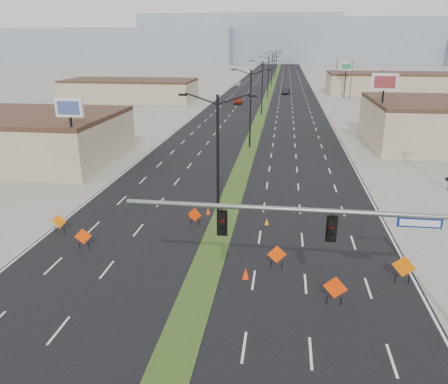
# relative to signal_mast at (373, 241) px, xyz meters

# --- Properties ---
(ground) EXTENTS (600.00, 600.00, 0.00)m
(ground) POSITION_rel_signal_mast_xyz_m (-8.56, -2.00, -4.79)
(ground) COLOR gray
(ground) RESTS_ON ground
(road_surface) EXTENTS (25.00, 400.00, 0.02)m
(road_surface) POSITION_rel_signal_mast_xyz_m (-8.56, 98.00, -4.79)
(road_surface) COLOR black
(road_surface) RESTS_ON ground
(median_strip) EXTENTS (2.00, 400.00, 0.04)m
(median_strip) POSITION_rel_signal_mast_xyz_m (-8.56, 98.00, -4.79)
(median_strip) COLOR #374A1A
(median_strip) RESTS_ON ground
(building_sw_far) EXTENTS (30.00, 14.00, 4.50)m
(building_sw_far) POSITION_rel_signal_mast_xyz_m (-40.56, 83.00, -2.54)
(building_sw_far) COLOR tan
(building_sw_far) RESTS_ON ground
(building_se_far) EXTENTS (44.00, 16.00, 5.00)m
(building_se_far) POSITION_rel_signal_mast_xyz_m (29.44, 108.00, -2.29)
(building_se_far) COLOR tan
(building_se_far) RESTS_ON ground
(mesa_west) EXTENTS (180.00, 50.00, 22.00)m
(mesa_west) POSITION_rel_signal_mast_xyz_m (-128.56, 278.00, 6.21)
(mesa_west) COLOR #8A98AC
(mesa_west) RESTS_ON ground
(mesa_center) EXTENTS (220.00, 50.00, 28.00)m
(mesa_center) POSITION_rel_signal_mast_xyz_m (31.44, 298.00, 9.21)
(mesa_center) COLOR #8A98AC
(mesa_center) RESTS_ON ground
(mesa_backdrop) EXTENTS (140.00, 50.00, 32.00)m
(mesa_backdrop) POSITION_rel_signal_mast_xyz_m (-38.56, 318.00, 11.21)
(mesa_backdrop) COLOR #8A98AC
(mesa_backdrop) RESTS_ON ground
(signal_mast) EXTENTS (16.30, 0.60, 8.00)m
(signal_mast) POSITION_rel_signal_mast_xyz_m (0.00, 0.00, 0.00)
(signal_mast) COLOR slate
(signal_mast) RESTS_ON ground
(streetlight_0) EXTENTS (5.15, 0.24, 10.02)m
(streetlight_0) POSITION_rel_signal_mast_xyz_m (-8.56, 10.00, 0.63)
(streetlight_0) COLOR black
(streetlight_0) RESTS_ON ground
(streetlight_1) EXTENTS (5.15, 0.24, 10.02)m
(streetlight_1) POSITION_rel_signal_mast_xyz_m (-8.56, 38.00, 0.63)
(streetlight_1) COLOR black
(streetlight_1) RESTS_ON ground
(streetlight_2) EXTENTS (5.15, 0.24, 10.02)m
(streetlight_2) POSITION_rel_signal_mast_xyz_m (-8.56, 66.00, 0.63)
(streetlight_2) COLOR black
(streetlight_2) RESTS_ON ground
(streetlight_3) EXTENTS (5.15, 0.24, 10.02)m
(streetlight_3) POSITION_rel_signal_mast_xyz_m (-8.56, 94.00, 0.63)
(streetlight_3) COLOR black
(streetlight_3) RESTS_ON ground
(streetlight_4) EXTENTS (5.15, 0.24, 10.02)m
(streetlight_4) POSITION_rel_signal_mast_xyz_m (-8.56, 122.00, 0.63)
(streetlight_4) COLOR black
(streetlight_4) RESTS_ON ground
(streetlight_5) EXTENTS (5.15, 0.24, 10.02)m
(streetlight_5) POSITION_rel_signal_mast_xyz_m (-8.56, 150.00, 0.63)
(streetlight_5) COLOR black
(streetlight_5) RESTS_ON ground
(streetlight_6) EXTENTS (5.15, 0.24, 10.02)m
(streetlight_6) POSITION_rel_signal_mast_xyz_m (-8.56, 178.00, 0.63)
(streetlight_6) COLOR black
(streetlight_6) RESTS_ON ground
(utility_pole_1) EXTENTS (1.60, 0.20, 9.00)m
(utility_pole_1) POSITION_rel_signal_mast_xyz_m (11.44, 58.00, -0.12)
(utility_pole_1) COLOR #4C3823
(utility_pole_1) RESTS_ON ground
(utility_pole_2) EXTENTS (1.60, 0.20, 9.00)m
(utility_pole_2) POSITION_rel_signal_mast_xyz_m (11.44, 93.00, -0.12)
(utility_pole_2) COLOR #4C3823
(utility_pole_2) RESTS_ON ground
(utility_pole_3) EXTENTS (1.60, 0.20, 9.00)m
(utility_pole_3) POSITION_rel_signal_mast_xyz_m (11.44, 128.00, -0.12)
(utility_pole_3) COLOR #4C3823
(utility_pole_3) RESTS_ON ground
(car_left) EXTENTS (1.79, 4.14, 1.39)m
(car_left) POSITION_rel_signal_mast_xyz_m (-14.68, 81.01, -4.10)
(car_left) COLOR maroon
(car_left) RESTS_ON ground
(car_mid) EXTENTS (2.32, 5.00, 1.59)m
(car_mid) POSITION_rel_signal_mast_xyz_m (-4.02, 102.36, -4.00)
(car_mid) COLOR black
(car_mid) RESTS_ON ground
(car_far) EXTENTS (2.07, 4.68, 1.33)m
(car_far) POSITION_rel_signal_mast_xyz_m (-19.17, 122.23, -4.12)
(car_far) COLOR #AAAFB3
(car_far) RESTS_ON ground
(construction_sign_0) EXTENTS (1.12, 0.08, 1.49)m
(construction_sign_0) POSITION_rel_signal_mast_xyz_m (-20.06, 8.77, -3.92)
(construction_sign_0) COLOR #E16304
(construction_sign_0) RESTS_ON ground
(construction_sign_1) EXTENTS (1.08, 0.37, 1.49)m
(construction_sign_1) POSITION_rel_signal_mast_xyz_m (-17.17, 6.55, -3.92)
(construction_sign_1) COLOR #F03F05
(construction_sign_1) RESTS_ON ground
(construction_sign_2) EXTENTS (1.07, 0.31, 1.46)m
(construction_sign_2) POSITION_rel_signal_mast_xyz_m (-10.56, 11.41, -3.94)
(construction_sign_2) COLOR red
(construction_sign_2) RESTS_ON ground
(construction_sign_3) EXTENTS (1.25, 0.32, 1.69)m
(construction_sign_3) POSITION_rel_signal_mast_xyz_m (-1.16, 2.05, -3.79)
(construction_sign_3) COLOR #FF3805
(construction_sign_3) RESTS_ON ground
(construction_sign_4) EXTENTS (1.16, 0.22, 1.55)m
(construction_sign_4) POSITION_rel_signal_mast_xyz_m (-4.27, 5.60, -3.88)
(construction_sign_4) COLOR #FA4105
(construction_sign_4) RESTS_ON ground
(construction_sign_5) EXTENTS (1.26, 0.48, 1.75)m
(construction_sign_5) POSITION_rel_signal_mast_xyz_m (2.94, 4.83, -3.76)
(construction_sign_5) COLOR #E16004
(construction_sign_5) RESTS_ON ground
(cone_0) EXTENTS (0.52, 0.52, 0.67)m
(cone_0) POSITION_rel_signal_mast_xyz_m (-6.04, 4.15, -4.46)
(cone_0) COLOR #F43705
(cone_0) RESTS_ON ground
(cone_1) EXTENTS (0.44, 0.44, 0.58)m
(cone_1) POSITION_rel_signal_mast_xyz_m (-9.97, 13.88, -4.50)
(cone_1) COLOR #FF3E05
(cone_1) RESTS_ON ground
(cone_2) EXTENTS (0.39, 0.39, 0.53)m
(cone_2) POSITION_rel_signal_mast_xyz_m (-5.16, 12.35, -4.52)
(cone_2) COLOR orange
(cone_2) RESTS_ON ground
(cone_3) EXTENTS (0.44, 0.44, 0.62)m
(cone_3) POSITION_rel_signal_mast_xyz_m (-11.13, 12.96, -4.48)
(cone_3) COLOR #FF4305
(cone_3) RESTS_ON ground
(pole_sign_west) EXTENTS (2.69, 0.46, 8.23)m
(pole_sign_west) POSITION_rel_signal_mast_xyz_m (-24.50, 20.90, 1.85)
(pole_sign_west) COLOR black
(pole_sign_west) RESTS_ON ground
(pole_sign_east_near) EXTENTS (3.15, 0.84, 9.61)m
(pole_sign_east_near) POSITION_rel_signal_mast_xyz_m (7.94, 39.13, 3.06)
(pole_sign_east_near) COLOR black
(pole_sign_east_near) RESTS_ON ground
(pole_sign_east_far) EXTENTS (2.77, 0.46, 8.47)m
(pole_sign_east_far) POSITION_rel_signal_mast_xyz_m (10.54, 96.75, 2.05)
(pole_sign_east_far) COLOR black
(pole_sign_east_far) RESTS_ON ground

